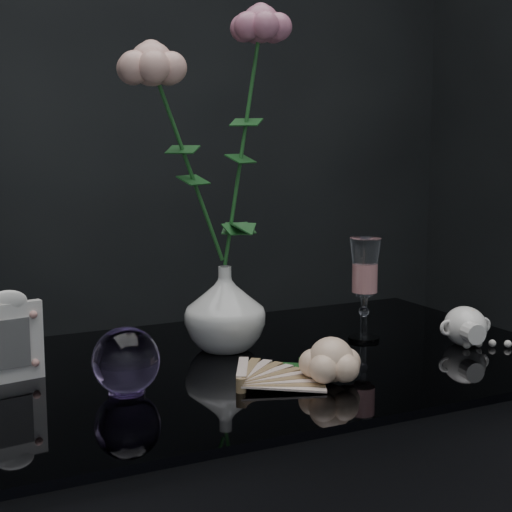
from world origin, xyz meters
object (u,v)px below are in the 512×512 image
wine_glass (365,289)px  loose_rose (331,360)px  paperweight (126,361)px  picture_frame (9,336)px  vase (225,309)px  pearl_jar (465,325)px

wine_glass → loose_rose: (-0.18, -0.18, -0.05)m
paperweight → loose_rose: 0.28m
wine_glass → picture_frame: bearing=177.0°
vase → loose_rose: (0.06, -0.22, -0.03)m
wine_glass → paperweight: bearing=-168.1°
paperweight → loose_rose: bearing=-17.4°
loose_rose → pearl_jar: 0.31m
paperweight → vase: bearing=34.0°
wine_glass → paperweight: size_ratio=1.91×
wine_glass → pearl_jar: 0.17m
wine_glass → picture_frame: size_ratio=1.33×
loose_rose → pearl_jar: size_ratio=0.81×
paperweight → pearl_jar: size_ratio=0.38×
wine_glass → pearl_jar: (0.13, -0.10, -0.05)m
wine_glass → vase: bearing=168.7°
paperweight → loose_rose: (0.27, -0.08, -0.01)m
vase → picture_frame: 0.34m
paperweight → wine_glass: bearing=11.9°
wine_glass → picture_frame: 0.57m
vase → picture_frame: (-0.33, -0.02, -0.00)m
picture_frame → pearl_jar: (0.70, -0.13, -0.03)m
vase → loose_rose: 0.23m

